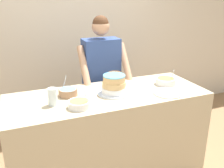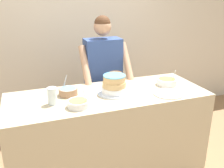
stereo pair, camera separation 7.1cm
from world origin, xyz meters
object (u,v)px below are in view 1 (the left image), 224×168
frosting_bowl_blue (68,92)px  ceramic_plate (168,93)px  frosting_bowl_yellow (79,104)px  stoneware_jar (115,78)px  frosting_bowl_olive (166,81)px  cake (114,85)px  drinking_glass (53,97)px  person_baker (102,73)px

frosting_bowl_blue → ceramic_plate: size_ratio=0.63×
frosting_bowl_yellow → stoneware_jar: 0.66m
frosting_bowl_olive → frosting_bowl_blue: 1.02m
frosting_bowl_yellow → frosting_bowl_blue: 0.29m
ceramic_plate → frosting_bowl_blue: bearing=161.1°
ceramic_plate → stoneware_jar: (-0.36, 0.45, 0.06)m
frosting_bowl_blue → ceramic_plate: 0.95m
ceramic_plate → frosting_bowl_olive: bearing=61.5°
cake → frosting_bowl_olive: 0.60m
frosting_bowl_yellow → drinking_glass: 0.24m
frosting_bowl_olive → frosting_bowl_blue: size_ratio=1.17×
frosting_bowl_yellow → stoneware_jar: (0.50, 0.43, 0.03)m
frosting_bowl_olive → ceramic_plate: (-0.13, -0.24, -0.03)m
cake → ceramic_plate: 0.52m
drinking_glass → ceramic_plate: size_ratio=0.55×
drinking_glass → stoneware_jar: (0.69, 0.30, -0.01)m
person_baker → ceramic_plate: 0.87m
ceramic_plate → cake: bearing=156.6°
person_baker → ceramic_plate: bearing=-63.0°
frosting_bowl_yellow → frosting_bowl_olive: bearing=12.5°
person_baker → frosting_bowl_blue: bearing=-136.9°
frosting_bowl_olive → frosting_bowl_yellow: size_ratio=1.09×
person_baker → frosting_bowl_olive: size_ratio=7.86×
frosting_bowl_blue → stoneware_jar: bearing=15.0°
person_baker → frosting_bowl_blue: 0.69m
cake → frosting_bowl_yellow: (-0.39, -0.19, -0.05)m
frosting_bowl_olive → drinking_glass: frosting_bowl_olive is taller
cake → stoneware_jar: bearing=66.5°
person_baker → stoneware_jar: person_baker is taller
cake → stoneware_jar: 0.27m
frosting_bowl_blue → stoneware_jar: size_ratio=1.18×
frosting_bowl_blue → drinking_glass: 0.23m
frosting_bowl_yellow → frosting_bowl_blue: frosting_bowl_blue is taller
person_baker → cake: bearing=-97.7°
drinking_glass → frosting_bowl_blue: bearing=44.1°
stoneware_jar → frosting_bowl_yellow: bearing=-139.0°
ceramic_plate → frosting_bowl_yellow: bearing=178.9°
cake → frosting_bowl_yellow: cake is taller
frosting_bowl_yellow → stoneware_jar: size_ratio=1.27×
frosting_bowl_olive → frosting_bowl_blue: frosting_bowl_blue is taller
stoneware_jar → frosting_bowl_blue: bearing=-165.0°
drinking_glass → stoneware_jar: drinking_glass is taller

